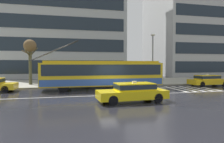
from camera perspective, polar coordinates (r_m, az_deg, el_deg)
name	(u,v)px	position (r m, az deg, el deg)	size (l,w,h in m)	color
ground_plane	(114,93)	(16.94, 0.62, -6.39)	(160.00, 160.00, 0.00)	#232329
sidewalk_slab	(99,82)	(26.05, -4.03, -3.21)	(80.00, 10.00, 0.14)	gray
crosswalk_stripe_edge_near	(175,89)	(20.51, 18.30, -4.98)	(0.44, 4.40, 0.01)	beige
crosswalk_stripe_inner_a	(183,89)	(20.98, 20.42, -4.85)	(0.44, 4.40, 0.01)	beige
crosswalk_stripe_center	(191,89)	(21.48, 22.44, -4.72)	(0.44, 4.40, 0.01)	beige
crosswalk_stripe_inner_b	(198,88)	(22.00, 24.37, -4.58)	(0.44, 4.40, 0.01)	beige
crosswalk_stripe_edge_far	(206,88)	(22.55, 26.21, -4.45)	(0.44, 4.40, 0.01)	beige
lane_centre_line	(117,95)	(15.79, 1.61, -7.01)	(72.00, 0.14, 0.01)	silver
trolleybus	(103,74)	(19.35, -2.77, -0.63)	(12.85, 2.70, 4.87)	yellow
taxi_oncoming_near	(133,91)	(13.03, 6.22, -5.88)	(4.76, 2.05, 1.39)	yellow
taxi_ahead_of_bus	(208,80)	(24.72, 26.69, -2.27)	(4.61, 1.90, 1.39)	yellow
bus_shelter	(84,68)	(22.96, -8.24, 0.94)	(3.75, 1.70, 2.52)	gray
pedestrian_at_shelter	(71,72)	(21.15, -12.19, -0.07)	(1.41, 1.41, 1.92)	#4A574A
pedestrian_approaching_curb	(87,76)	(22.35, -7.43, -1.47)	(0.49, 0.49, 1.63)	#4D5144
pedestrian_walking_past	(63,71)	(22.02, -14.48, 0.16)	(1.26, 1.26, 1.98)	#13292B
street_lamp	(153,54)	(23.20, 12.04, 5.08)	(0.60, 0.32, 5.96)	gray
street_tree_bare	(30,49)	(24.51, -23.25, 6.20)	(1.74, 1.82, 5.28)	#4C4B30
office_tower_corner_left	(65,0)	(41.64, -13.72, 19.92)	(22.34, 12.20, 30.45)	#AAAFAE
office_tower_corner_right	(192,20)	(50.34, 22.68, 13.95)	(18.97, 15.85, 25.81)	#B2B3B0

